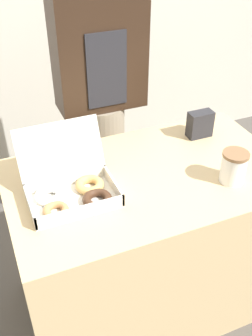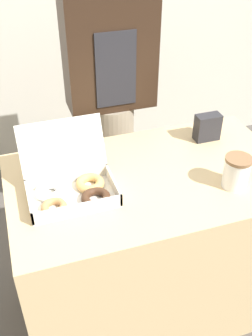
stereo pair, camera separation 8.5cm
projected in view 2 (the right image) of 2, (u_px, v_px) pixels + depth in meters
name	position (u px, v px, depth m)	size (l,w,h in m)	color
ground_plane	(146.00, 298.00, 1.98)	(14.00, 14.00, 0.00)	#4C4742
table	(148.00, 245.00, 1.75)	(1.11, 0.65, 0.78)	tan
donut_box	(72.00, 186.00, 1.40)	(0.31, 0.29, 0.23)	silver
coffee_cup	(236.00, 172.00, 1.43)	(0.10, 0.10, 0.13)	white
napkin_holder	(207.00, 127.00, 1.70)	(0.11, 0.06, 0.12)	#232328
person_customer	(110.00, 96.00, 1.90)	(0.41, 0.23, 1.57)	gray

